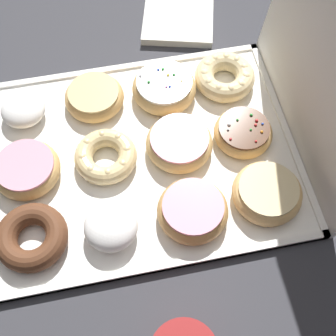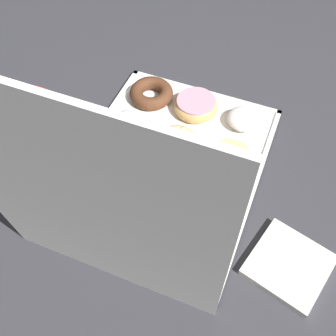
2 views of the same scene
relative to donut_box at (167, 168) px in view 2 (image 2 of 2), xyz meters
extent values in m
plane|color=#333338|center=(0.00, 0.00, -0.01)|extent=(3.00, 3.00, 0.00)
cube|color=white|center=(0.00, 0.00, 0.00)|extent=(0.43, 0.56, 0.01)
cube|color=white|center=(0.00, -0.27, 0.00)|extent=(0.43, 0.01, 0.01)
cube|color=white|center=(0.00, 0.27, 0.00)|extent=(0.43, 0.01, 0.01)
cube|color=white|center=(-0.21, 0.00, 0.00)|extent=(0.01, 0.56, 0.01)
cube|color=white|center=(0.21, 0.00, 0.00)|extent=(0.01, 0.56, 0.01)
cube|color=white|center=(0.00, 0.31, 0.27)|extent=(0.43, 0.06, 0.55)
ellipsoid|color=white|center=(-0.13, -0.20, 0.03)|extent=(0.08, 0.08, 0.04)
torus|color=tan|center=(0.00, -0.20, 0.02)|extent=(0.12, 0.12, 0.04)
cylinder|color=pink|center=(0.00, -0.20, 0.04)|extent=(0.10, 0.10, 0.01)
torus|color=#59331E|center=(0.13, -0.20, 0.02)|extent=(0.12, 0.12, 0.04)
torus|color=tan|center=(-0.13, -0.07, 0.02)|extent=(0.11, 0.11, 0.03)
cylinder|color=#EACC8C|center=(-0.13, -0.07, 0.04)|extent=(0.10, 0.10, 0.01)
torus|color=#EACC8C|center=(0.00, -0.06, 0.02)|extent=(0.11, 0.11, 0.03)
sphere|color=#EACC8C|center=(0.04, -0.06, 0.03)|extent=(0.02, 0.02, 0.02)
sphere|color=#EACC8C|center=(0.03, -0.03, 0.03)|extent=(0.02, 0.02, 0.02)
sphere|color=#EACC8C|center=(0.00, -0.02, 0.03)|extent=(0.02, 0.02, 0.02)
sphere|color=#EACC8C|center=(-0.03, -0.03, 0.03)|extent=(0.02, 0.02, 0.02)
sphere|color=#EACC8C|center=(-0.04, -0.06, 0.03)|extent=(0.02, 0.02, 0.02)
sphere|color=#EACC8C|center=(-0.03, -0.09, 0.03)|extent=(0.02, 0.02, 0.02)
sphere|color=#EACC8C|center=(0.00, -0.10, 0.03)|extent=(0.02, 0.02, 0.02)
sphere|color=#EACC8C|center=(0.03, -0.09, 0.03)|extent=(0.02, 0.02, 0.02)
ellipsoid|color=white|center=(0.13, -0.07, 0.03)|extent=(0.09, 0.09, 0.05)
torus|color=#E5B770|center=(-0.13, 0.07, 0.02)|extent=(0.12, 0.12, 0.04)
cylinder|color=white|center=(-0.13, 0.07, 0.04)|extent=(0.11, 0.11, 0.01)
sphere|color=green|center=(-0.14, 0.09, 0.05)|extent=(0.01, 0.01, 0.01)
sphere|color=blue|center=(-0.11, 0.08, 0.05)|extent=(0.00, 0.00, 0.00)
sphere|color=yellow|center=(-0.12, 0.10, 0.05)|extent=(0.00, 0.00, 0.00)
sphere|color=blue|center=(-0.15, 0.06, 0.05)|extent=(0.00, 0.00, 0.00)
sphere|color=pink|center=(-0.11, 0.07, 0.05)|extent=(0.00, 0.00, 0.00)
sphere|color=green|center=(-0.15, 0.07, 0.05)|extent=(0.01, 0.01, 0.01)
sphere|color=white|center=(-0.15, 0.03, 0.05)|extent=(0.01, 0.01, 0.01)
sphere|color=yellow|center=(-0.14, 0.08, 0.05)|extent=(0.01, 0.01, 0.01)
sphere|color=green|center=(-0.13, 0.04, 0.05)|extent=(0.01, 0.01, 0.01)
torus|color=#E5B770|center=(0.00, 0.07, 0.02)|extent=(0.12, 0.12, 0.04)
cylinder|color=pink|center=(0.00, 0.07, 0.04)|extent=(0.10, 0.10, 0.01)
torus|color=tan|center=(0.13, 0.06, 0.02)|extent=(0.12, 0.12, 0.04)
cylinder|color=pink|center=(0.13, 0.06, 0.04)|extent=(0.10, 0.10, 0.01)
torus|color=beige|center=(-0.13, 0.19, 0.02)|extent=(0.12, 0.12, 0.04)
sphere|color=beige|center=(-0.09, 0.19, 0.03)|extent=(0.02, 0.02, 0.02)
sphere|color=beige|center=(-0.10, 0.21, 0.03)|extent=(0.02, 0.02, 0.02)
sphere|color=beige|center=(-0.11, 0.23, 0.03)|extent=(0.02, 0.02, 0.02)
sphere|color=beige|center=(-0.14, 0.23, 0.03)|extent=(0.02, 0.02, 0.02)
sphere|color=beige|center=(-0.16, 0.22, 0.03)|extent=(0.02, 0.02, 0.02)
sphere|color=beige|center=(-0.17, 0.20, 0.03)|extent=(0.02, 0.02, 0.02)
sphere|color=beige|center=(-0.17, 0.18, 0.03)|extent=(0.02, 0.02, 0.02)
sphere|color=beige|center=(-0.16, 0.16, 0.03)|extent=(0.02, 0.02, 0.02)
sphere|color=beige|center=(-0.14, 0.15, 0.03)|extent=(0.02, 0.02, 0.02)
sphere|color=beige|center=(-0.11, 0.15, 0.03)|extent=(0.02, 0.02, 0.02)
sphere|color=beige|center=(-0.10, 0.17, 0.03)|extent=(0.02, 0.02, 0.02)
torus|color=tan|center=(0.00, 0.19, 0.02)|extent=(0.11, 0.11, 0.03)
cylinder|color=#472816|center=(0.00, 0.19, 0.04)|extent=(0.09, 0.09, 0.01)
sphere|color=red|center=(-0.01, 0.21, 0.04)|extent=(0.01, 0.01, 0.01)
sphere|color=white|center=(0.00, 0.16, 0.04)|extent=(0.00, 0.00, 0.00)
sphere|color=green|center=(-0.02, 0.18, 0.04)|extent=(0.00, 0.00, 0.00)
sphere|color=red|center=(0.03, 0.20, 0.04)|extent=(0.00, 0.00, 0.00)
sphere|color=white|center=(-0.01, 0.16, 0.04)|extent=(0.01, 0.01, 0.01)
sphere|color=green|center=(0.01, 0.20, 0.04)|extent=(0.00, 0.00, 0.00)
sphere|color=orange|center=(0.02, 0.22, 0.04)|extent=(0.01, 0.01, 0.01)
sphere|color=green|center=(-0.02, 0.21, 0.04)|extent=(0.01, 0.01, 0.01)
sphere|color=red|center=(0.00, 0.21, 0.04)|extent=(0.01, 0.01, 0.01)
sphere|color=blue|center=(0.00, 0.22, 0.04)|extent=(0.00, 0.00, 0.00)
sphere|color=red|center=(0.02, 0.16, 0.04)|extent=(0.00, 0.00, 0.00)
torus|color=#E5B770|center=(0.13, 0.20, 0.02)|extent=(0.12, 0.12, 0.04)
cylinder|color=beige|center=(0.13, 0.20, 0.04)|extent=(0.10, 0.10, 0.01)
cylinder|color=maroon|center=(0.35, 0.00, 0.05)|extent=(0.09, 0.09, 0.10)
cylinder|color=black|center=(0.35, 0.00, 0.09)|extent=(0.08, 0.08, 0.01)
torus|color=maroon|center=(0.41, 0.00, 0.05)|extent=(0.01, 0.07, 0.07)
cube|color=white|center=(-0.32, 0.14, 0.00)|extent=(0.18, 0.18, 0.02)
camera|label=1|loc=(0.42, -0.03, 0.73)|focal=49.42mm
camera|label=2|loc=(-0.22, 0.54, 0.79)|focal=43.77mm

